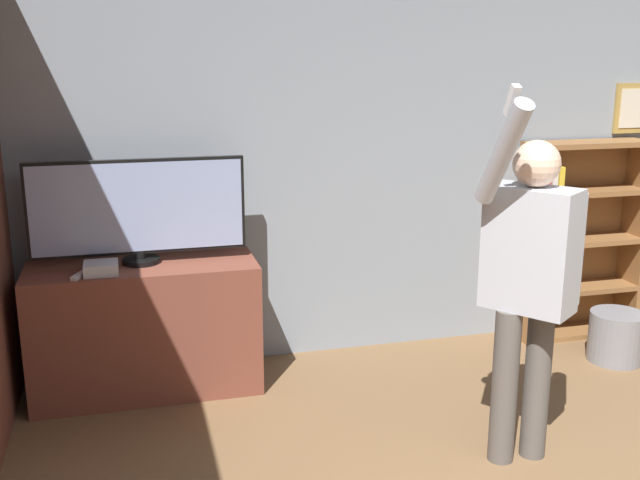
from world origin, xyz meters
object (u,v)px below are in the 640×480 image
television (138,209)px  waste_bin (616,337)px  bookshelf (570,241)px  game_console (101,268)px  person (529,274)px

television → waste_bin: 3.21m
bookshelf → television: bearing=-177.4°
waste_bin → television: bearing=172.8°
game_console → person: bearing=-30.1°
television → waste_bin: bearing=-7.2°
game_console → waste_bin: bearing=-3.9°
game_console → waste_bin: size_ratio=0.53×
bookshelf → waste_bin: size_ratio=3.94×
bookshelf → waste_bin: bookshelf is taller
bookshelf → waste_bin: bearing=-82.8°
bookshelf → person: size_ratio=0.75×
bookshelf → waste_bin: 0.75m
person → game_console: bearing=-156.9°
television → bookshelf: bearing=2.6°
game_console → bookshelf: (3.20, 0.30, -0.13)m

